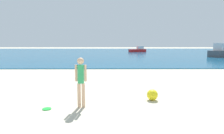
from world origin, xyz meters
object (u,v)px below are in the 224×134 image
person_standing (81,79)px  boat_far (138,50)px  frisbee (47,109)px  beach_ball (152,95)px

person_standing → boat_far: (7.26, 38.40, -0.37)m
frisbee → beach_ball: (3.43, 0.93, 0.18)m
beach_ball → person_standing: bearing=-162.7°
boat_far → frisbee: bearing=58.9°
beach_ball → boat_far: bearing=82.6°
frisbee → boat_far: boat_far is taller
person_standing → frisbee: size_ratio=5.93×
person_standing → beach_ball: person_standing is taller
person_standing → boat_far: bearing=-100.1°
person_standing → boat_far: 39.08m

